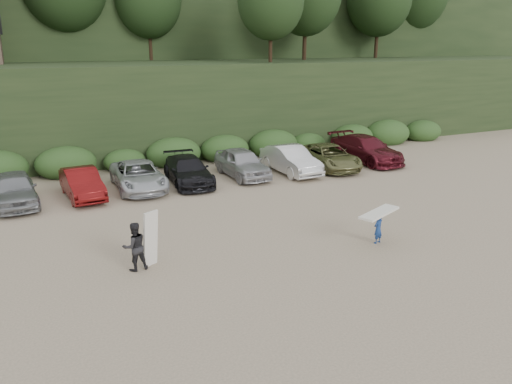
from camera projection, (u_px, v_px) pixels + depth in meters
name	position (u px, v px, depth m)	size (l,w,h in m)	color
ground	(260.00, 252.00, 18.20)	(120.00, 120.00, 0.00)	tan
parked_cars	(139.00, 175.00, 25.75)	(34.05, 6.03, 1.64)	#BBBBC0
child_surfer	(379.00, 222.00, 18.74)	(2.16, 1.38, 1.26)	navy
adult_surfer	(136.00, 246.00, 16.53)	(1.31, 0.73, 1.98)	black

